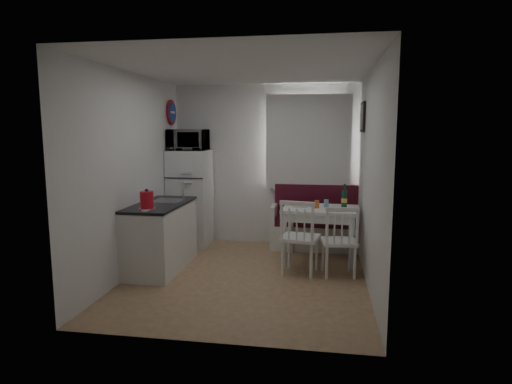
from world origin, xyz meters
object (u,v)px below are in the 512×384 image
at_px(chair_right, 340,234).
at_px(wine_bottle, 344,196).
at_px(kitchen_counter, 161,236).
at_px(bench, 316,228).
at_px(microwave, 188,140).
at_px(kettle, 147,200).
at_px(chair_left, 300,229).
at_px(dining_table, 320,214).
at_px(fridge, 190,198).

height_order(chair_right, wine_bottle, wine_bottle).
distance_m(kitchen_counter, bench, 2.46).
xyz_separation_m(microwave, kettle, (0.03, -1.73, -0.69)).
bearing_deg(bench, kitchen_counter, -146.44).
bearing_deg(chair_left, kitchen_counter, -170.11).
bearing_deg(kitchen_counter, microwave, 89.06).
bearing_deg(kettle, chair_right, 13.12).
xyz_separation_m(microwave, wine_bottle, (2.43, -0.42, -0.77)).
distance_m(dining_table, kettle, 2.42).
distance_m(kitchen_counter, dining_table, 2.23).
distance_m(fridge, kettle, 1.80).
bearing_deg(microwave, kitchen_counter, -90.94).
xyz_separation_m(kettle, wine_bottle, (2.40, 1.31, -0.08)).
bearing_deg(chair_right, microwave, 145.38).
bearing_deg(fridge, chair_right, -27.85).
bearing_deg(wine_bottle, chair_left, -127.05).
relative_size(bench, fridge, 0.91).
relative_size(bench, kettle, 5.42).
xyz_separation_m(chair_right, wine_bottle, (0.08, 0.77, 0.38)).
bearing_deg(kettle, chair_left, 16.36).
bearing_deg(chair_right, kitchen_counter, 172.37).
bearing_deg(kettle, kitchen_counter, 95.28).
relative_size(kettle, wine_bottle, 0.78).
bearing_deg(chair_right, dining_table, 102.86).
bearing_deg(dining_table, kitchen_counter, -157.62).
bearing_deg(fridge, kettle, -89.03).
distance_m(dining_table, chair_left, 0.72).
distance_m(chair_right, kettle, 2.42).
relative_size(kitchen_counter, kettle, 5.10).
xyz_separation_m(bench, microwave, (-2.03, -0.16, 1.38)).
height_order(bench, chair_left, bench).
distance_m(kitchen_counter, kettle, 0.79).
distance_m(fridge, wine_bottle, 2.48).
height_order(chair_right, fridge, fridge).
height_order(chair_right, microwave, microwave).
xyz_separation_m(chair_right, fridge, (-2.35, 1.24, 0.20)).
xyz_separation_m(bench, chair_right, (0.32, -1.35, 0.24)).
relative_size(bench, microwave, 2.34).
bearing_deg(microwave, chair_right, -26.88).
bearing_deg(dining_table, chair_left, -105.58).
distance_m(chair_left, kettle, 1.94).
bearing_deg(chair_left, wine_bottle, 62.91).
relative_size(dining_table, kettle, 4.25).
bearing_deg(wine_bottle, dining_table, -163.27).
bearing_deg(dining_table, kettle, -144.93).
bearing_deg(bench, chair_right, -76.62).
height_order(kettle, wine_bottle, kettle).
distance_m(bench, dining_table, 0.78).
relative_size(kitchen_counter, microwave, 2.20).
height_order(chair_left, wine_bottle, wine_bottle).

